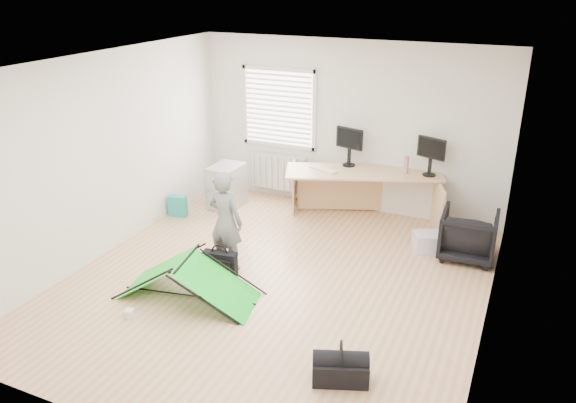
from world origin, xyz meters
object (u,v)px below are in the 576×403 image
at_px(person, 226,221).
at_px(laptop_bag, 220,264).
at_px(kite, 188,278).
at_px(office_chair, 468,235).
at_px(thermos, 406,165).
at_px(desk, 362,195).
at_px(monitor_right, 430,162).
at_px(monitor_left, 349,152).
at_px(filing_cabinet, 227,186).
at_px(duffel_bag, 340,371).
at_px(storage_crate, 431,242).

distance_m(person, laptop_bag, 0.55).
bearing_deg(kite, office_chair, 29.19).
height_order(thermos, laptop_bag, thermos).
bearing_deg(desk, monitor_right, -8.92).
height_order(desk, monitor_left, monitor_left).
bearing_deg(laptop_bag, office_chair, 24.31).
height_order(monitor_left, kite, monitor_left).
height_order(desk, person, person).
relative_size(monitor_left, office_chair, 0.64).
distance_m(monitor_left, laptop_bag, 2.87).
xyz_separation_m(filing_cabinet, monitor_right, (3.16, 0.59, 0.67)).
bearing_deg(thermos, filing_cabinet, -168.87).
relative_size(thermos, office_chair, 0.36).
distance_m(office_chair, duffel_bag, 3.18).
bearing_deg(laptop_bag, monitor_right, 43.66).
bearing_deg(laptop_bag, filing_cabinet, 109.36).
distance_m(filing_cabinet, office_chair, 3.90).
bearing_deg(duffel_bag, monitor_left, 87.09).
relative_size(kite, storage_crate, 3.59).
distance_m(filing_cabinet, monitor_left, 2.10).
xyz_separation_m(filing_cabinet, thermos, (2.81, 0.55, 0.59)).
distance_m(kite, duffel_bag, 2.26).
xyz_separation_m(thermos, person, (-1.75, -2.40, -0.27)).
height_order(monitor_left, thermos, monitor_left).
height_order(kite, duffel_bag, kite).
relative_size(filing_cabinet, monitor_left, 1.50).
bearing_deg(person, duffel_bag, 150.55).
relative_size(person, storage_crate, 2.89).
bearing_deg(laptop_bag, desk, 57.03).
xyz_separation_m(desk, thermos, (0.61, 0.17, 0.54)).
xyz_separation_m(monitor_left, thermos, (0.90, 0.01, -0.09)).
distance_m(monitor_right, kite, 3.98).
bearing_deg(kite, duffel_bag, -28.23).
height_order(office_chair, storage_crate, office_chair).
bearing_deg(filing_cabinet, kite, -67.83).
bearing_deg(desk, filing_cabinet, 168.69).
bearing_deg(person, laptop_bag, 101.31).
bearing_deg(duffel_bag, kite, 141.80).
bearing_deg(monitor_left, thermos, 16.68).
bearing_deg(duffel_bag, person, 123.73).
distance_m(filing_cabinet, kite, 2.85).
height_order(person, duffel_bag, person).
xyz_separation_m(person, storage_crate, (2.35, 1.59, -0.54)).
bearing_deg(monitor_left, duffel_bag, -56.34).
bearing_deg(filing_cabinet, person, -58.58).
bearing_deg(thermos, kite, -119.26).
xyz_separation_m(person, laptop_bag, (0.02, -0.22, -0.51)).
distance_m(monitor_left, person, 2.56).
bearing_deg(storage_crate, office_chair, -0.30).
bearing_deg(office_chair, kite, 37.70).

